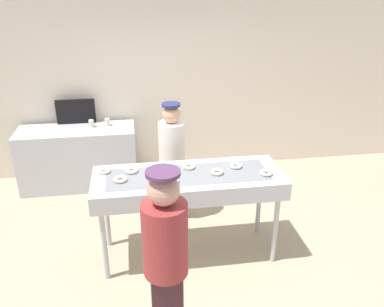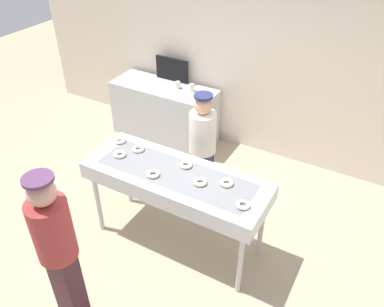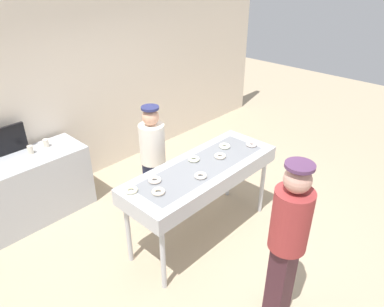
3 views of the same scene
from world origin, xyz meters
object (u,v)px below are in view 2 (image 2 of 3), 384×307
Objects in this scene: fryer_conveyor at (176,181)px; sugar_donut_0 at (227,183)px; customer_waiting at (57,246)px; paper_cup_1 at (178,85)px; sugar_donut_1 at (186,165)px; prep_counter at (164,112)px; menu_display at (172,69)px; paper_cup_0 at (192,87)px; sugar_donut_3 at (120,154)px; sugar_donut_5 at (138,149)px; sugar_donut_6 at (120,140)px; sugar_donut_7 at (200,182)px; sugar_donut_2 at (153,174)px; sugar_donut_4 at (243,205)px; worker_baker at (202,146)px.

fryer_conveyor is 14.45× the size of sugar_donut_0.
customer_waiting reaches higher than paper_cup_1.
sugar_donut_1 is 0.08× the size of customer_waiting.
prep_counter is at bearing 137.10° from sugar_donut_0.
sugar_donut_1 is 0.25× the size of menu_display.
paper_cup_0 is (-0.96, 1.82, -0.07)m from sugar_donut_1.
sugar_donut_3 and sugar_donut_5 have the same top height.
sugar_donut_0 is at bearing -3.60° from sugar_donut_6.
sugar_donut_7 is at bearing 0.82° from sugar_donut_3.
sugar_donut_1 is 1.00× the size of sugar_donut_6.
sugar_donut_7 is (0.27, -0.18, 0.00)m from sugar_donut_1.
sugar_donut_7 reaches higher than prep_counter.
sugar_donut_1 is at bearing -1.87° from sugar_donut_6.
sugar_donut_5 is (-1.14, 0.05, 0.00)m from sugar_donut_0.
sugar_donut_0 and sugar_donut_2 have the same top height.
customer_waiting is at bearing -98.47° from sugar_donut_2.
sugar_donut_7 is (-0.24, -0.12, 0.00)m from sugar_donut_0.
paper_cup_0 is (-0.33, 1.83, -0.07)m from sugar_donut_5.
sugar_donut_4 is 1.74m from sugar_donut_6.
prep_counter is at bearing 120.43° from sugar_donut_2.
prep_counter is 0.69m from menu_display.
fryer_conveyor is 0.72m from sugar_donut_3.
sugar_donut_5 is at bearing -72.64° from paper_cup_1.
sugar_donut_5 is 2.16m from menu_display.
worker_baker is at bearing -40.91° from prep_counter.
sugar_donut_4 is at bearing -46.38° from paper_cup_1.
menu_display is at bearing 90.00° from prep_counter.
sugar_donut_1 is 0.62m from sugar_donut_5.
sugar_donut_3 is 0.22m from sugar_donut_5.
sugar_donut_4 is at bearing -19.53° from sugar_donut_1.
sugar_donut_2 is at bearing -62.54° from menu_display.
customer_waiting is at bearing -105.19° from fryer_conveyor.
sugar_donut_2 is at bearing -178.46° from sugar_donut_4.
menu_display is at bearing -31.83° from worker_baker.
sugar_donut_6 is at bearing 154.31° from sugar_donut_2.
menu_display is (-1.42, 2.00, 0.06)m from sugar_donut_1.
fryer_conveyor is 0.33m from sugar_donut_7.
sugar_donut_7 is at bearing -3.93° from fryer_conveyor.
sugar_donut_3 is at bearing 167.98° from sugar_donut_2.
sugar_donut_0 is at bearing -42.90° from prep_counter.
sugar_donut_5 is 1.28× the size of paper_cup_0.
sugar_donut_0 is at bearing 6.16° from sugar_donut_3.
sugar_donut_7 is at bearing 169.11° from sugar_donut_4.
sugar_donut_0 and sugar_donut_6 have the same top height.
paper_cup_0 is at bearing 96.10° from sugar_donut_3.
sugar_donut_2 reaches higher than prep_counter.
worker_baker reaches higher than sugar_donut_0.
sugar_donut_3 is (-0.52, 0.11, 0.00)m from sugar_donut_2.
paper_cup_1 is 0.33m from menu_display.
sugar_donut_0 is 0.35m from sugar_donut_4.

